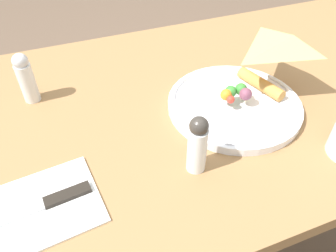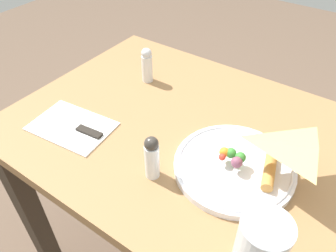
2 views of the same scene
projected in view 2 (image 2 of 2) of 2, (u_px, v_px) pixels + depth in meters
The scene contains 7 objects.
dining_table at pixel (241, 187), 0.81m from camera, with size 1.21×0.65×0.72m.
plate_pizza at pixel (235, 165), 0.70m from camera, with size 0.26×0.26×0.06m.
milk_glass at pixel (260, 249), 0.50m from camera, with size 0.08×0.08×0.13m.
napkin_folded at pixel (72, 126), 0.81m from camera, with size 0.21×0.15×0.00m.
butter_knife at pixel (74, 126), 0.81m from camera, with size 0.19×0.04×0.01m.
salt_shaker at pixel (147, 65), 0.94m from camera, with size 0.03×0.03×0.10m.
pepper_shaker at pixel (152, 157), 0.66m from camera, with size 0.03×0.03×0.11m.
Camera 2 is at (-0.15, 0.52, 1.26)m, focal length 35.00 mm.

